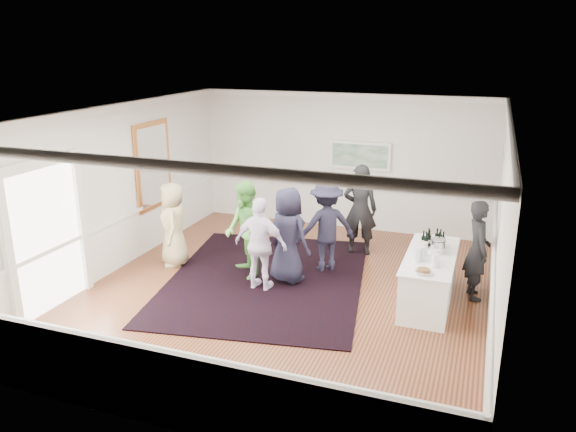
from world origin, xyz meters
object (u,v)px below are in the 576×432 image
(guest_dark_a, at_px, (326,226))
(guest_dark_b, at_px, (360,210))
(guest_green, at_px, (245,230))
(guest_navy, at_px, (288,235))
(ice_bucket, at_px, (438,246))
(guest_lilac, at_px, (261,245))
(guest_tan, at_px, (173,224))
(nut_bowl, at_px, (424,271))
(serving_table, at_px, (429,278))
(bartender, at_px, (477,250))

(guest_dark_a, xyz_separation_m, guest_dark_b, (0.41, 1.11, 0.06))
(guest_green, distance_m, guest_dark_b, 2.60)
(guest_navy, bearing_deg, ice_bucket, -156.52)
(guest_lilac, bearing_deg, guest_tan, -9.29)
(guest_green, relative_size, nut_bowl, 6.95)
(guest_dark_a, bearing_deg, guest_lilac, 20.65)
(serving_table, bearing_deg, guest_tan, 179.79)
(guest_dark_b, bearing_deg, guest_lilac, 53.44)
(serving_table, xyz_separation_m, guest_dark_a, (-2.07, 0.78, 0.47))
(guest_dark_a, distance_m, nut_bowl, 2.62)
(nut_bowl, bearing_deg, guest_dark_b, 120.87)
(ice_bucket, bearing_deg, nut_bowl, -96.27)
(guest_tan, bearing_deg, ice_bucket, 60.05)
(ice_bucket, xyz_separation_m, nut_bowl, (-0.11, -1.00, -0.08))
(serving_table, bearing_deg, ice_bucket, 58.96)
(bartender, height_order, guest_tan, bartender)
(guest_tan, height_order, guest_dark_b, guest_dark_b)
(bartender, xyz_separation_m, ice_bucket, (-0.64, -0.33, 0.10))
(guest_tan, distance_m, nut_bowl, 5.06)
(guest_lilac, relative_size, guest_dark_b, 0.89)
(guest_dark_a, height_order, guest_dark_b, guest_dark_b)
(bartender, relative_size, ice_bucket, 6.77)
(guest_green, height_order, guest_dark_b, guest_dark_b)
(guest_tan, bearing_deg, nut_bowl, 48.63)
(bartender, height_order, guest_dark_a, guest_dark_a)
(bartender, distance_m, nut_bowl, 1.53)
(guest_dark_a, relative_size, nut_bowl, 6.77)
(guest_green, bearing_deg, guest_dark_a, 80.33)
(guest_navy, distance_m, ice_bucket, 2.67)
(ice_bucket, distance_m, nut_bowl, 1.01)
(guest_navy, bearing_deg, guest_dark_a, -103.03)
(bartender, relative_size, guest_tan, 1.04)
(guest_dark_a, relative_size, ice_bucket, 6.95)
(guest_green, height_order, guest_navy, guest_green)
(guest_green, xyz_separation_m, guest_dark_a, (1.34, 0.81, -0.02))
(serving_table, distance_m, guest_green, 3.44)
(guest_green, distance_m, nut_bowl, 3.49)
(serving_table, relative_size, guest_lilac, 1.25)
(guest_green, bearing_deg, nut_bowl, 35.49)
(guest_dark_b, xyz_separation_m, ice_bucket, (1.75, -1.74, 0.02))
(ice_bucket, bearing_deg, guest_lilac, -168.05)
(serving_table, distance_m, guest_dark_b, 2.57)
(serving_table, bearing_deg, bartender, 33.58)
(bartender, bearing_deg, guest_dark_b, 43.13)
(guest_tan, xyz_separation_m, ice_bucket, (5.09, 0.13, 0.14))
(serving_table, xyz_separation_m, nut_bowl, (-0.02, -0.85, 0.47))
(bartender, height_order, guest_green, guest_green)
(serving_table, xyz_separation_m, guest_tan, (-5.00, 0.02, 0.41))
(serving_table, height_order, guest_navy, guest_navy)
(ice_bucket, relative_size, nut_bowl, 0.97)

